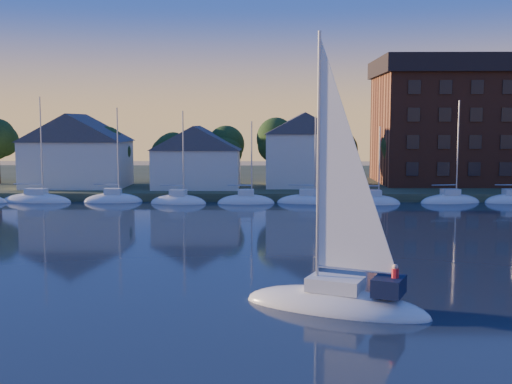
{
  "coord_description": "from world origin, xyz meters",
  "views": [
    {
      "loc": [
        3.32,
        -26.36,
        9.62
      ],
      "look_at": [
        2.38,
        22.0,
        4.29
      ],
      "focal_mm": 45.0,
      "sensor_mm": 36.0,
      "label": 1
    }
  ],
  "objects_px": {
    "clubhouse_west": "(77,150)",
    "hero_sailboat": "(338,297)",
    "condo_block": "(486,120)",
    "clubhouse_centre": "(197,156)",
    "clubhouse_east": "(304,149)"
  },
  "relations": [
    {
      "from": "hero_sailboat",
      "to": "clubhouse_centre",
      "type": "bearing_deg",
      "value": -52.21
    },
    {
      "from": "clubhouse_west",
      "to": "condo_block",
      "type": "bearing_deg",
      "value": 7.07
    },
    {
      "from": "condo_block",
      "to": "hero_sailboat",
      "type": "relative_size",
      "value": 2.04
    },
    {
      "from": "clubhouse_centre",
      "to": "clubhouse_east",
      "type": "bearing_deg",
      "value": 8.13
    },
    {
      "from": "hero_sailboat",
      "to": "clubhouse_east",
      "type": "bearing_deg",
      "value": -67.55
    },
    {
      "from": "clubhouse_east",
      "to": "clubhouse_west",
      "type": "bearing_deg",
      "value": -178.09
    },
    {
      "from": "clubhouse_west",
      "to": "condo_block",
      "type": "relative_size",
      "value": 0.44
    },
    {
      "from": "hero_sailboat",
      "to": "clubhouse_west",
      "type": "bearing_deg",
      "value": -37.36
    },
    {
      "from": "condo_block",
      "to": "clubhouse_centre",
      "type": "bearing_deg",
      "value": -168.76
    },
    {
      "from": "clubhouse_east",
      "to": "condo_block",
      "type": "bearing_deg",
      "value": 12.89
    },
    {
      "from": "condo_block",
      "to": "clubhouse_east",
      "type": "bearing_deg",
      "value": -167.11
    },
    {
      "from": "clubhouse_west",
      "to": "hero_sailboat",
      "type": "bearing_deg",
      "value": -60.98
    },
    {
      "from": "clubhouse_west",
      "to": "condo_block",
      "type": "distance_m",
      "value": 56.56
    },
    {
      "from": "clubhouse_west",
      "to": "clubhouse_east",
      "type": "distance_m",
      "value": 30.02
    },
    {
      "from": "clubhouse_west",
      "to": "clubhouse_centre",
      "type": "bearing_deg",
      "value": -3.58
    }
  ]
}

